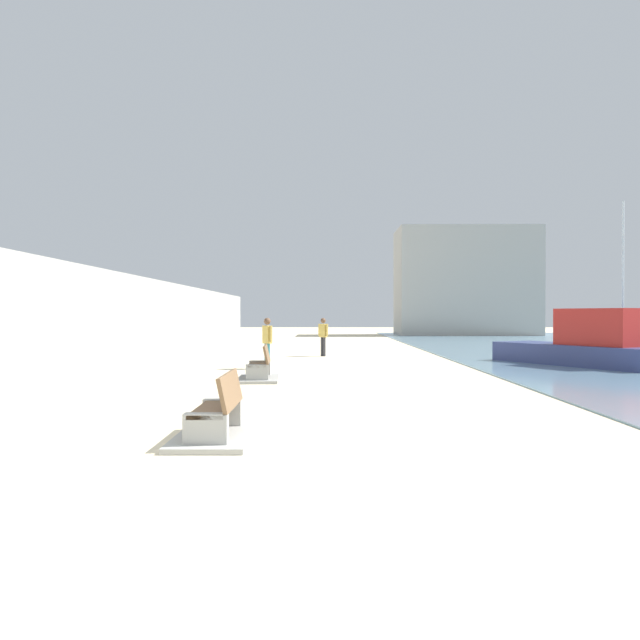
% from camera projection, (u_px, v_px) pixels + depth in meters
% --- Properties ---
extents(ground_plane, '(120.00, 120.00, 0.00)m').
position_uv_depth(ground_plane, '(302.00, 358.00, 25.91)').
color(ground_plane, beige).
extents(seawall, '(0.80, 64.00, 3.51)m').
position_uv_depth(seawall, '(127.00, 316.00, 25.95)').
color(seawall, '#9E9E99').
rests_on(seawall, ground).
extents(bench_near, '(1.11, 2.11, 0.98)m').
position_uv_depth(bench_near, '(217.00, 423.00, 8.99)').
color(bench_near, '#9E9E99').
rests_on(bench_near, ground).
extents(bench_far, '(1.22, 2.16, 0.98)m').
position_uv_depth(bench_far, '(259.00, 372.00, 17.04)').
color(bench_far, '#9E9E99').
rests_on(bench_far, ground).
extents(person_walking, '(0.37, 0.43, 1.73)m').
position_uv_depth(person_walking, '(267.00, 339.00, 20.56)').
color(person_walking, teal).
rests_on(person_walking, ground).
extents(person_standing, '(0.43, 0.37, 1.68)m').
position_uv_depth(person_standing, '(323.00, 334.00, 26.75)').
color(person_standing, '#333338').
rests_on(person_standing, ground).
extents(boat_far_left, '(5.00, 7.59, 8.06)m').
position_uv_depth(boat_far_left, '(622.00, 333.00, 33.06)').
color(boat_far_left, beige).
rests_on(boat_far_left, water_bay).
extents(boat_mid_bay, '(4.80, 6.40, 2.01)m').
position_uv_depth(boat_mid_bay, '(584.00, 345.00, 21.49)').
color(boat_mid_bay, navy).
rests_on(boat_mid_bay, water_bay).
extents(harbor_building, '(12.00, 6.00, 9.38)m').
position_uv_depth(harbor_building, '(465.00, 282.00, 53.76)').
color(harbor_building, '#ADAAA3').
rests_on(harbor_building, ground).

